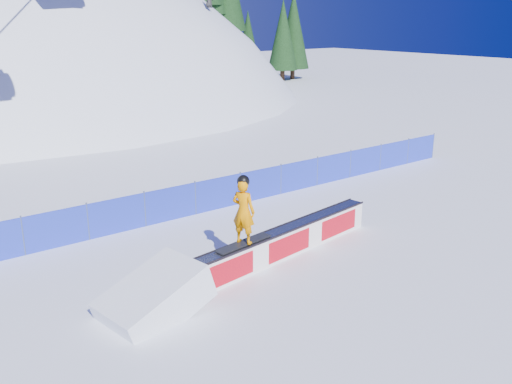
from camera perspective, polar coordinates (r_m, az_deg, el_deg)
ground at (r=19.21m, az=8.87°, el=-3.93°), size 160.00×160.00×0.00m
snow_hill at (r=61.06m, az=-22.12°, el=-8.15°), size 64.00×64.00×64.00m
safety_fence at (r=22.16m, az=0.51°, el=0.81°), size 22.05×0.05×1.30m
rail_box at (r=16.93m, az=2.76°, el=-5.08°), size 7.48×1.59×0.90m
snow_ramp at (r=14.28m, az=-10.05°, el=-11.80°), size 2.83×2.00×1.64m
snowboarder at (r=15.31m, az=-1.26°, el=-1.88°), size 1.90×0.78×1.95m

